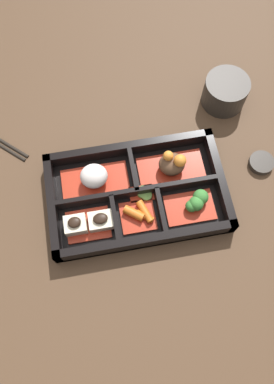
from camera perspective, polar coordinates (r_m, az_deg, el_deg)
name	(u,v)px	position (r m, az deg, el deg)	size (l,w,h in m)	color
ground_plane	(137,197)	(0.69, 0.00, -0.74)	(3.00, 3.00, 0.00)	#4C3523
bento_base	(137,196)	(0.69, 0.00, -0.60)	(0.32, 0.19, 0.01)	black
bento_rim	(137,194)	(0.67, -0.01, -0.31)	(0.32, 0.19, 0.04)	black
bowl_rice	(94,178)	(0.68, -6.53, 2.18)	(0.12, 0.06, 0.05)	#B22D19
bowl_stew	(172,165)	(0.69, 5.37, 4.14)	(0.12, 0.06, 0.06)	#B22D19
bowl_tofu	(88,223)	(0.66, -7.44, -4.73)	(0.08, 0.06, 0.03)	#B22D19
bowl_carrots	(139,215)	(0.66, 0.31, -3.49)	(0.06, 0.06, 0.02)	#B22D19
bowl_greens	(195,203)	(0.67, 8.77, -1.73)	(0.09, 0.06, 0.03)	#B22D19
bowl_pickles	(143,194)	(0.68, 0.97, -0.33)	(0.04, 0.03, 0.01)	#B22D19
tea_cup	(225,92)	(0.79, 13.30, 14.67)	(0.09, 0.09, 0.06)	#2D2823
sauce_dish	(261,163)	(0.75, 18.42, 4.26)	(0.05, 0.05, 0.01)	#2D2823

